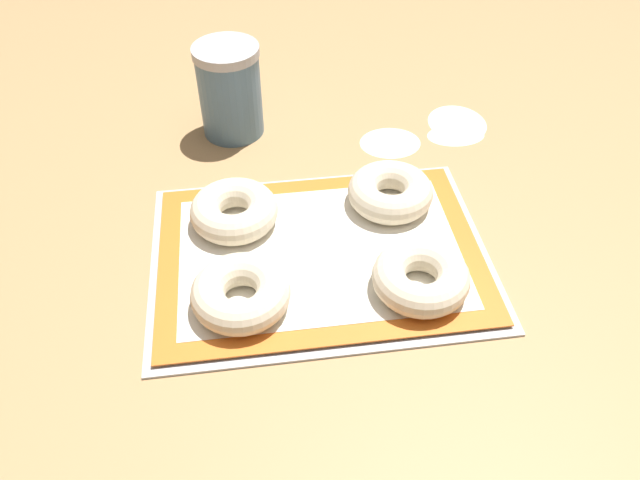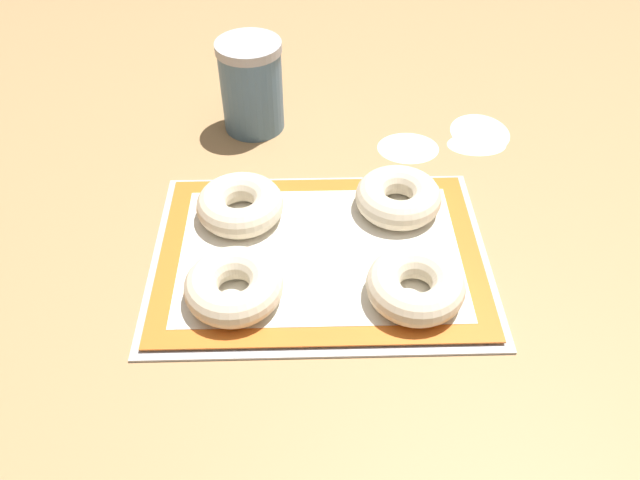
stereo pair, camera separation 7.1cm
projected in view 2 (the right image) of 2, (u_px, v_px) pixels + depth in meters
name	position (u px, v px, depth m)	size (l,w,h in m)	color
ground_plane	(328.00, 248.00, 0.93)	(2.80, 2.80, 0.00)	#A87F51
baking_tray	(320.00, 255.00, 0.92)	(0.49, 0.36, 0.01)	#B2B5BA
baking_mat	(320.00, 252.00, 0.91)	(0.47, 0.34, 0.00)	orange
bagel_front_left	(234.00, 286.00, 0.83)	(0.13, 0.13, 0.05)	beige
bagel_front_right	(415.00, 285.00, 0.83)	(0.13, 0.13, 0.05)	beige
bagel_back_left	(240.00, 205.00, 0.95)	(0.13, 0.13, 0.05)	beige
bagel_back_right	(398.00, 197.00, 0.96)	(0.13, 0.13, 0.05)	beige
flour_canister	(252.00, 86.00, 1.11)	(0.11, 0.11, 0.17)	slate
flour_patch_near	(480.00, 132.00, 1.15)	(0.11, 0.12, 0.00)	white
flour_patch_far	(477.00, 144.00, 1.12)	(0.11, 0.07, 0.00)	white
flour_patch_side	(408.00, 147.00, 1.11)	(0.11, 0.09, 0.00)	white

